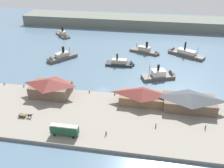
% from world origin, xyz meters
% --- Properties ---
extents(ground_plane, '(320.00, 320.00, 0.00)m').
position_xyz_m(ground_plane, '(0.00, 0.00, 0.00)').
color(ground_plane, slate).
extents(quay_promenade, '(110.00, 36.00, 1.20)m').
position_xyz_m(quay_promenade, '(0.00, -22.00, 0.60)').
color(quay_promenade, gray).
rests_on(quay_promenade, ground).
extents(seawall_edge, '(110.00, 0.80, 1.00)m').
position_xyz_m(seawall_edge, '(0.00, -3.60, 0.50)').
color(seawall_edge, '#666159').
rests_on(seawall_edge, ground).
extents(ferry_shed_east_terminal, '(17.33, 11.39, 7.87)m').
position_xyz_m(ferry_shed_east_terminal, '(-21.69, -9.94, 5.20)').
color(ferry_shed_east_terminal, brown).
rests_on(ferry_shed_east_terminal, quay_promenade).
extents(ferry_shed_central_terminal, '(19.18, 9.29, 6.97)m').
position_xyz_m(ferry_shed_central_terminal, '(18.88, -9.61, 4.74)').
color(ferry_shed_central_terminal, brown).
rests_on(ferry_shed_central_terminal, quay_promenade).
extents(ferry_shed_west_terminal, '(21.09, 11.09, 7.07)m').
position_xyz_m(ferry_shed_west_terminal, '(38.22, -10.60, 4.79)').
color(ferry_shed_west_terminal, brown).
rests_on(ferry_shed_west_terminal, quay_promenade).
extents(street_tram, '(9.99, 2.55, 4.26)m').
position_xyz_m(street_tram, '(-6.57, -35.25, 3.69)').
color(street_tram, '#1E4C2D').
rests_on(street_tram, quay_promenade).
extents(horse_cart, '(5.84, 1.43, 1.87)m').
position_xyz_m(horse_cart, '(-25.42, -27.67, 2.13)').
color(horse_cart, brown).
rests_on(horse_cart, quay_promenade).
extents(pedestrian_walking_west, '(0.41, 0.41, 1.65)m').
position_xyz_m(pedestrian_walking_west, '(43.01, -23.27, 1.95)').
color(pedestrian_walking_west, '#4C3D33').
rests_on(pedestrian_walking_west, quay_promenade).
extents(pedestrian_near_cart, '(0.43, 0.43, 1.72)m').
position_xyz_m(pedestrian_near_cart, '(25.11, -25.24, 1.99)').
color(pedestrian_near_cart, '#6B5B4C').
rests_on(pedestrian_near_cart, quay_promenade).
extents(pedestrian_near_east_shed, '(0.42, 0.42, 1.70)m').
position_xyz_m(pedestrian_near_east_shed, '(7.77, -32.72, 1.97)').
color(pedestrian_near_east_shed, '#232328').
rests_on(pedestrian_near_east_shed, quay_promenade).
extents(mooring_post_center_east, '(0.44, 0.44, 0.90)m').
position_xyz_m(mooring_post_center_east, '(6.54, -5.33, 1.65)').
color(mooring_post_center_east, black).
rests_on(mooring_post_center_east, quay_promenade).
extents(mooring_post_center_west, '(0.44, 0.44, 0.90)m').
position_xyz_m(mooring_post_center_west, '(-47.72, -4.98, 1.65)').
color(mooring_post_center_west, black).
rests_on(mooring_post_center_west, quay_promenade).
extents(mooring_post_west, '(0.44, 0.44, 0.90)m').
position_xyz_m(mooring_post_west, '(-37.29, -5.44, 1.65)').
color(mooring_post_west, black).
rests_on(mooring_post_west, quay_promenade).
extents(mooring_post_east, '(0.44, 0.44, 0.90)m').
position_xyz_m(mooring_post_east, '(-5.25, -5.34, 1.65)').
color(mooring_post_east, black).
rests_on(mooring_post_east, quay_promenade).
extents(ferry_departing_north, '(16.81, 5.99, 8.77)m').
position_xyz_m(ferry_departing_north, '(5.77, 29.51, 1.16)').
color(ferry_departing_north, '#23282D').
rests_on(ferry_departing_north, ground).
extents(ferry_mid_harbor, '(23.61, 16.69, 10.42)m').
position_xyz_m(ferry_mid_harbor, '(40.36, 51.00, 1.40)').
color(ferry_mid_harbor, '#514C47').
rests_on(ferry_mid_harbor, ground).
extents(ferry_outer_harbor, '(16.96, 18.43, 9.35)m').
position_xyz_m(ferry_outer_harbor, '(-32.88, 30.48, 1.47)').
color(ferry_outer_harbor, '#514C47').
rests_on(ferry_outer_harbor, ground).
extents(ferry_moored_west, '(20.47, 10.89, 8.91)m').
position_xyz_m(ferry_moored_west, '(18.63, 50.17, 1.38)').
color(ferry_moored_west, '#514C47').
rests_on(ferry_moored_west, ground).
extents(ferry_near_quay, '(19.04, 12.19, 10.40)m').
position_xyz_m(ferry_near_quay, '(27.61, 17.32, 1.51)').
color(ferry_near_quay, '#514C47').
rests_on(ferry_near_quay, ground).
extents(ferry_approaching_west, '(15.50, 17.00, 8.66)m').
position_xyz_m(ferry_approaching_west, '(-44.65, 72.77, 1.17)').
color(ferry_approaching_west, '#514C47').
rests_on(ferry_approaching_west, ground).
extents(far_headland, '(180.00, 24.00, 8.00)m').
position_xyz_m(far_headland, '(0.00, 110.00, 4.00)').
color(far_headland, '#60665B').
rests_on(far_headland, ground).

